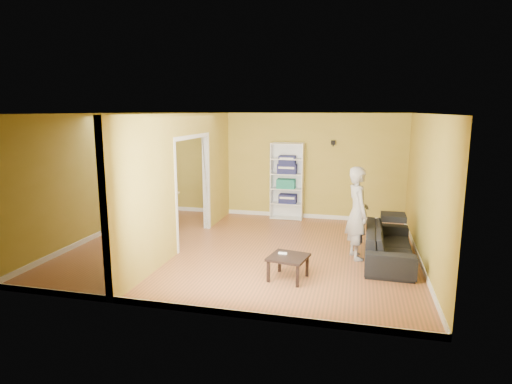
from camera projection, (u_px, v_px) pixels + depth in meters
room_shell at (243, 183)px, 8.10m from camera, size 6.50×6.50×6.50m
partition at (184, 181)px, 8.38m from camera, size 0.22×5.50×2.60m
wall_speaker at (333, 143)px, 10.21m from camera, size 0.10×0.10×0.10m
sofa at (389, 239)px, 7.62m from camera, size 2.10×0.94×0.79m
person at (358, 205)px, 7.65m from camera, size 0.86×0.76×1.98m
bookshelf at (287, 181)px, 10.56m from camera, size 0.79×0.35×1.88m
paper_box_navy_a at (288, 199)px, 10.59m from camera, size 0.43×0.28×0.22m
paper_box_teal at (286, 184)px, 10.53m from camera, size 0.44×0.29×0.23m
paper_box_navy_b at (287, 169)px, 10.45m from camera, size 0.46×0.30×0.24m
paper_box_navy_c at (287, 161)px, 10.42m from camera, size 0.40×0.26×0.20m
coffee_table at (288, 259)px, 6.78m from camera, size 0.58×0.58×0.38m
game_controller at (283, 253)px, 6.87m from camera, size 0.14×0.04×0.03m
dining_table at (147, 196)px, 9.89m from camera, size 1.26×0.84×0.78m
chair_left at (115, 205)px, 10.06m from camera, size 0.50×0.50×0.95m
chair_near at (137, 212)px, 9.32m from camera, size 0.50×0.50×0.95m
chair_far at (163, 199)px, 10.51m from camera, size 0.63×0.63×1.04m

